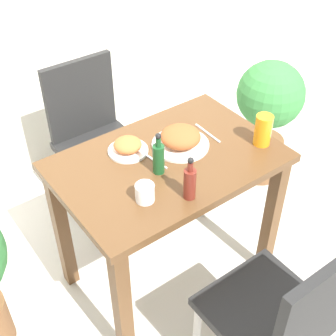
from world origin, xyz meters
name	(u,v)px	position (x,y,z in m)	size (l,w,h in m)	color
ground_plane	(168,273)	(0.00, 0.00, 0.00)	(16.00, 16.00, 0.00)	beige
dining_table	(168,184)	(0.00, 0.00, 0.62)	(0.95, 0.63, 0.77)	brown
chair_near	(284,315)	(-0.01, -0.72, 0.51)	(0.42, 0.42, 0.90)	black
chair_far	(94,133)	(0.00, 0.69, 0.51)	(0.42, 0.42, 0.90)	black
food_plate	(181,139)	(0.10, 0.04, 0.81)	(0.25, 0.25, 0.09)	white
side_plate	(128,147)	(-0.11, 0.14, 0.79)	(0.17, 0.17, 0.06)	white
drink_cup	(145,193)	(-0.22, -0.15, 0.80)	(0.07, 0.07, 0.07)	white
juice_glass	(263,130)	(0.40, -0.16, 0.84)	(0.07, 0.07, 0.14)	orange
sauce_bottle	(190,182)	(-0.07, -0.24, 0.84)	(0.05, 0.05, 0.19)	maroon
condiment_bottle	(159,157)	(-0.08, -0.04, 0.84)	(0.05, 0.05, 0.19)	#194C23
fork_utensil	(151,158)	(-0.06, 0.04, 0.77)	(0.04, 0.18, 0.00)	silver
spoon_utensil	(208,133)	(0.25, 0.04, 0.77)	(0.01, 0.17, 0.00)	silver
potted_plant_right	(268,110)	(0.97, 0.30, 0.49)	(0.40, 0.40, 0.80)	brown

